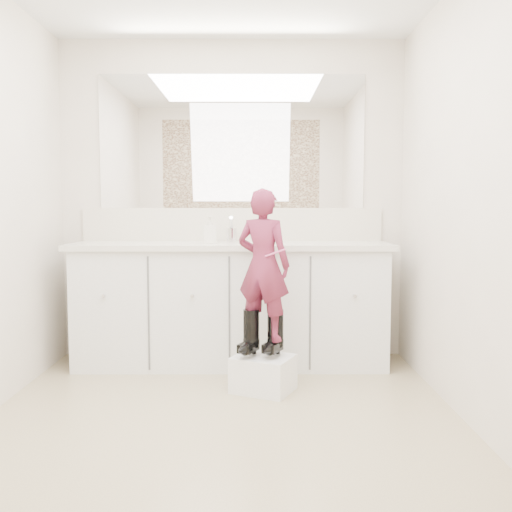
{
  "coord_description": "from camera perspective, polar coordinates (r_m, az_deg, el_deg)",
  "views": [
    {
      "loc": [
        0.17,
        -2.88,
        1.15
      ],
      "look_at": [
        0.18,
        0.8,
        0.83
      ],
      "focal_mm": 40.0,
      "sensor_mm": 36.0,
      "label": 1
    }
  ],
  "objects": [
    {
      "name": "floor",
      "position": [
        3.1,
        -3.44,
        -16.78
      ],
      "size": [
        3.0,
        3.0,
        0.0
      ],
      "primitive_type": "plane",
      "color": "#937D60",
      "rests_on": "ground"
    },
    {
      "name": "wall_back",
      "position": [
        4.38,
        -2.4,
        5.6
      ],
      "size": [
        2.6,
        0.0,
        2.6
      ],
      "primitive_type": "plane",
      "rotation": [
        1.57,
        0.0,
        0.0
      ],
      "color": "beige",
      "rests_on": "floor"
    },
    {
      "name": "wall_front",
      "position": [
        1.39,
        -7.27,
        7.08
      ],
      "size": [
        2.6,
        0.0,
        2.6
      ],
      "primitive_type": "plane",
      "rotation": [
        -1.57,
        0.0,
        0.0
      ],
      "color": "beige",
      "rests_on": "floor"
    },
    {
      "name": "wall_right",
      "position": [
        3.09,
        21.36,
        5.56
      ],
      "size": [
        0.0,
        3.0,
        3.0
      ],
      "primitive_type": "plane",
      "rotation": [
        1.57,
        0.0,
        -1.57
      ],
      "color": "beige",
      "rests_on": "floor"
    },
    {
      "name": "vanity_cabinet",
      "position": [
        4.17,
        -2.51,
        -5.06
      ],
      "size": [
        2.2,
        0.55,
        0.85
      ],
      "primitive_type": "cube",
      "color": "silver",
      "rests_on": "floor"
    },
    {
      "name": "countertop",
      "position": [
        4.1,
        -2.54,
        1.04
      ],
      "size": [
        2.28,
        0.58,
        0.04
      ],
      "primitive_type": "cube",
      "color": "beige",
      "rests_on": "vanity_cabinet"
    },
    {
      "name": "backsplash",
      "position": [
        4.37,
        -2.39,
        3.18
      ],
      "size": [
        2.28,
        0.03,
        0.25
      ],
      "primitive_type": "cube",
      "color": "beige",
      "rests_on": "countertop"
    },
    {
      "name": "mirror",
      "position": [
        4.4,
        -2.42,
        11.34
      ],
      "size": [
        2.0,
        0.02,
        1.0
      ],
      "primitive_type": "cube",
      "color": "white",
      "rests_on": "wall_back"
    },
    {
      "name": "faucet",
      "position": [
        4.26,
        -2.45,
        2.13
      ],
      "size": [
        0.08,
        0.08,
        0.1
      ],
      "primitive_type": "cylinder",
      "color": "silver",
      "rests_on": "countertop"
    },
    {
      "name": "cup",
      "position": [
        4.09,
        1.45,
        1.94
      ],
      "size": [
        0.11,
        0.11,
        0.09
      ],
      "primitive_type": "imported",
      "rotation": [
        0.0,
        0.0,
        -0.2
      ],
      "color": "#F0EAC0",
      "rests_on": "countertop"
    },
    {
      "name": "soap_bottle",
      "position": [
        4.06,
        -4.63,
        2.62
      ],
      "size": [
        0.09,
        0.09,
        0.19
      ],
      "primitive_type": "imported",
      "rotation": [
        0.0,
        0.0,
        0.03
      ],
      "color": "silver",
      "rests_on": "countertop"
    },
    {
      "name": "step_stool",
      "position": [
        3.63,
        0.73,
        -11.69
      ],
      "size": [
        0.44,
        0.41,
        0.22
      ],
      "primitive_type": "cube",
      "rotation": [
        0.0,
        0.0,
        -0.44
      ],
      "color": "white",
      "rests_on": "floor"
    },
    {
      "name": "boot_left",
      "position": [
        3.58,
        -0.48,
        -7.67
      ],
      "size": [
        0.18,
        0.22,
        0.29
      ],
      "primitive_type": null,
      "rotation": [
        0.0,
        0.0,
        -0.44
      ],
      "color": "black",
      "rests_on": "step_stool"
    },
    {
      "name": "boot_right",
      "position": [
        3.58,
        1.94,
        -7.66
      ],
      "size": [
        0.18,
        0.22,
        0.29
      ],
      "primitive_type": null,
      "rotation": [
        0.0,
        0.0,
        -0.44
      ],
      "color": "black",
      "rests_on": "step_stool"
    },
    {
      "name": "toddler",
      "position": [
        3.51,
        0.74,
        -0.9
      ],
      "size": [
        0.4,
        0.35,
        0.94
      ],
      "primitive_type": "imported",
      "rotation": [
        0.0,
        0.0,
        2.71
      ],
      "color": "#A83360",
      "rests_on": "step_stool"
    },
    {
      "name": "toothbrush",
      "position": [
        3.43,
        1.93,
        0.31
      ],
      "size": [
        0.13,
        0.07,
        0.06
      ],
      "primitive_type": "cylinder",
      "rotation": [
        0.0,
        1.22,
        -0.44
      ],
      "color": "#E35893",
      "rests_on": "toddler"
    }
  ]
}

